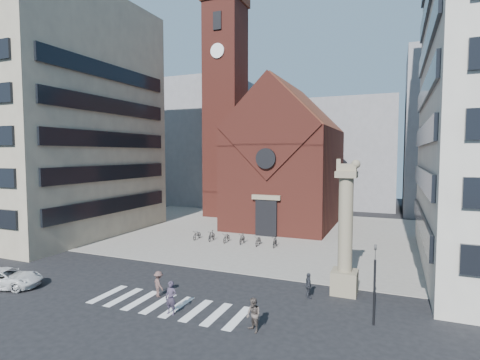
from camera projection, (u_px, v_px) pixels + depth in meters
The scene contains 22 objects.
ground at pixel (186, 287), 25.20m from camera, with size 120.00×120.00×0.00m, color black.
piazza at pixel (272, 232), 42.69m from camera, with size 46.00×30.00×0.05m, color gray.
zebra_crossing at pixel (168, 305), 22.23m from camera, with size 10.20×3.20×0.01m, color white, non-canonical shape.
church at pixel (287, 162), 47.69m from camera, with size 12.00×16.65×18.00m.
campanile at pixel (226, 107), 53.72m from camera, with size 5.50×5.50×31.20m.
building_left at pixel (48, 119), 42.73m from camera, with size 18.00×20.00×26.00m, color tan.
bg_block_left at pixel (204, 143), 68.94m from camera, with size 16.00×14.00×22.00m, color gray.
bg_block_mid at pixel (353, 154), 63.68m from camera, with size 14.00×12.00×18.00m, color gray.
bg_block_right at pixel (465, 133), 54.56m from camera, with size 16.00×14.00×24.00m, color gray.
lion_column at pixel (345, 241), 23.87m from camera, with size 1.63×1.60×8.68m.
traffic_light at pixel (375, 282), 19.50m from camera, with size 0.13×0.16×4.30m.
white_car at pixel (6, 278), 25.11m from camera, with size 2.13×4.61×1.28m, color white.
pedestrian_0 at pixel (171, 298), 20.94m from camera, with size 0.68×0.45×1.88m, color #382F42.
pedestrian_1 at pixel (253, 315), 18.86m from camera, with size 0.84×0.65×1.72m, color #534842.
pedestrian_2 at pixel (308, 286), 23.25m from camera, with size 0.94×0.39×1.60m, color #2B2D34.
pedestrian_3 at pixel (159, 284), 23.53m from camera, with size 1.05×0.60×1.62m, color brown.
scooter_0 at pixel (197, 235), 39.22m from camera, with size 0.63×1.80×0.94m, color black.
scooter_1 at pixel (212, 236), 38.56m from camera, with size 0.49×1.74×1.05m, color black.
scooter_2 at pixel (227, 237), 37.90m from camera, with size 0.63×1.80×0.94m, color black.
scooter_3 at pixel (242, 238), 37.24m from camera, with size 0.49×1.74×1.05m, color black.
scooter_4 at pixel (258, 240), 36.59m from camera, with size 0.63×1.80×0.94m, color black.
scooter_5 at pixel (275, 242), 35.93m from camera, with size 0.49×1.74×1.05m, color black.
Camera 1 is at (12.87, -21.32, 8.99)m, focal length 28.00 mm.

